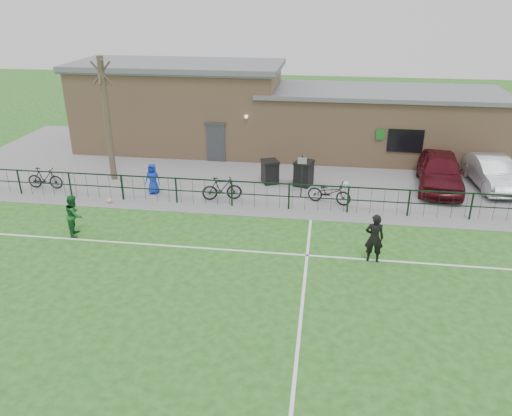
# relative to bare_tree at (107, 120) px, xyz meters

# --- Properties ---
(ground) EXTENTS (90.00, 90.00, 0.00)m
(ground) POSITION_rel_bare_tree_xyz_m (8.00, -10.50, -3.00)
(ground) COLOR #1F5519
(ground) RESTS_ON ground
(paving_strip) EXTENTS (34.00, 13.00, 0.02)m
(paving_strip) POSITION_rel_bare_tree_xyz_m (8.00, 3.00, -2.99)
(paving_strip) COLOR slate
(paving_strip) RESTS_ON ground
(pitch_line_touch) EXTENTS (28.00, 0.10, 0.01)m
(pitch_line_touch) POSITION_rel_bare_tree_xyz_m (8.00, -2.70, -3.00)
(pitch_line_touch) COLOR white
(pitch_line_touch) RESTS_ON ground
(pitch_line_mid) EXTENTS (28.00, 0.10, 0.01)m
(pitch_line_mid) POSITION_rel_bare_tree_xyz_m (8.00, -6.50, -3.00)
(pitch_line_mid) COLOR white
(pitch_line_mid) RESTS_ON ground
(pitch_line_perp) EXTENTS (0.10, 16.00, 0.01)m
(pitch_line_perp) POSITION_rel_bare_tree_xyz_m (10.00, -10.50, -3.00)
(pitch_line_perp) COLOR white
(pitch_line_perp) RESTS_ON ground
(perimeter_fence) EXTENTS (28.00, 0.10, 1.20)m
(perimeter_fence) POSITION_rel_bare_tree_xyz_m (8.00, -2.50, -2.40)
(perimeter_fence) COLOR black
(perimeter_fence) RESTS_ON ground
(bare_tree) EXTENTS (0.30, 0.30, 6.00)m
(bare_tree) POSITION_rel_bare_tree_xyz_m (0.00, 0.00, 0.00)
(bare_tree) COLOR #46392A
(bare_tree) RESTS_ON ground
(wheelie_bin_left) EXTENTS (0.96, 1.01, 1.07)m
(wheelie_bin_left) POSITION_rel_bare_tree_xyz_m (7.82, 0.57, -2.45)
(wheelie_bin_left) COLOR black
(wheelie_bin_left) RESTS_ON paving_strip
(wheelie_bin_right) EXTENTS (0.98, 1.04, 1.14)m
(wheelie_bin_right) POSITION_rel_bare_tree_xyz_m (9.47, 0.48, -2.41)
(wheelie_bin_right) COLOR black
(wheelie_bin_right) RESTS_ON paving_strip
(sign_post) EXTENTS (0.07, 0.07, 2.00)m
(sign_post) POSITION_rel_bare_tree_xyz_m (9.44, -1.09, -1.98)
(sign_post) COLOR black
(sign_post) RESTS_ON paving_strip
(car_maroon) EXTENTS (2.55, 5.13, 1.68)m
(car_maroon) POSITION_rel_bare_tree_xyz_m (15.89, 1.05, -2.14)
(car_maroon) COLOR #450C13
(car_maroon) RESTS_ON paving_strip
(car_silver) EXTENTS (1.88, 4.50, 1.45)m
(car_silver) POSITION_rel_bare_tree_xyz_m (18.38, 1.55, -2.26)
(car_silver) COLOR #AAAEB2
(car_silver) RESTS_ON paving_strip
(bicycle_b) EXTENTS (1.74, 0.53, 1.04)m
(bicycle_b) POSITION_rel_bare_tree_xyz_m (-2.68, -1.71, -2.46)
(bicycle_b) COLOR black
(bicycle_b) RESTS_ON paving_strip
(bicycle_d) EXTENTS (1.86, 0.92, 1.07)m
(bicycle_d) POSITION_rel_bare_tree_xyz_m (5.93, -1.89, -2.44)
(bicycle_d) COLOR black
(bicycle_d) RESTS_ON paving_strip
(bicycle_e) EXTENTS (2.06, 1.12, 1.02)m
(bicycle_e) POSITION_rel_bare_tree_xyz_m (10.72, -1.62, -2.47)
(bicycle_e) COLOR black
(bicycle_e) RESTS_ON paving_strip
(spectator_child) EXTENTS (0.71, 0.46, 1.45)m
(spectator_child) POSITION_rel_bare_tree_xyz_m (2.62, -1.59, -2.25)
(spectator_child) COLOR #1330B4
(spectator_child) RESTS_ON paving_strip
(goalkeeper_kick) EXTENTS (1.37, 3.79, 1.79)m
(goalkeeper_kick) POSITION_rel_bare_tree_xyz_m (12.26, -6.48, -2.09)
(goalkeeper_kick) COLOR black
(goalkeeper_kick) RESTS_ON ground
(outfield_player) EXTENTS (0.82, 0.94, 1.63)m
(outfield_player) POSITION_rel_bare_tree_xyz_m (1.03, -6.07, -2.19)
(outfield_player) COLOR #185625
(outfield_player) RESTS_ON ground
(ball_ground) EXTENTS (0.24, 0.24, 0.24)m
(ball_ground) POSITION_rel_bare_tree_xyz_m (1.03, -2.96, -2.88)
(ball_ground) COLOR silver
(ball_ground) RESTS_ON ground
(clubhouse) EXTENTS (24.25, 5.40, 4.96)m
(clubhouse) POSITION_rel_bare_tree_xyz_m (7.12, 6.00, -0.78)
(clubhouse) COLOR tan
(clubhouse) RESTS_ON ground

